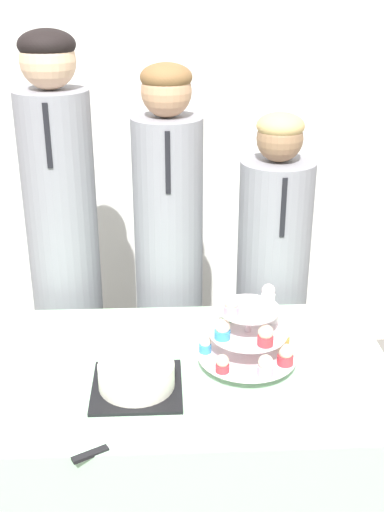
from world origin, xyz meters
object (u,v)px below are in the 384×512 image
at_px(cupcake_stand, 249,334).
at_px(student_2, 271,296).
at_px(round_cake, 136,370).
at_px(cake_knife, 111,446).
at_px(student_1, 169,276).
at_px(student_0, 65,264).

bearing_deg(cupcake_stand, student_2, 74.19).
xyz_separation_m(round_cake, cake_knife, (-0.06, -0.25, -0.06)).
relative_size(round_cake, student_1, 0.16).
bearing_deg(cupcake_stand, student_0, 135.42).
bearing_deg(student_2, cake_knife, -120.25).
xyz_separation_m(cake_knife, student_0, (-0.24, 0.98, 0.07)).
bearing_deg(student_0, cake_knife, -76.25).
relative_size(round_cake, cupcake_stand, 0.85).
height_order(round_cake, student_0, student_0).
bearing_deg(cake_knife, cupcake_stand, 13.36).
bearing_deg(cake_knife, student_2, 31.13).
height_order(cupcake_stand, student_0, student_0).
distance_m(student_0, student_1, 0.40).
bearing_deg(cupcake_stand, student_1, 110.38).
distance_m(round_cake, student_1, 0.73).
bearing_deg(student_1, cupcake_stand, -69.62).
height_order(round_cake, cake_knife, round_cake).
xyz_separation_m(round_cake, student_2, (0.51, 0.73, -0.15)).
xyz_separation_m(cupcake_stand, student_1, (-0.23, 0.62, -0.09)).
bearing_deg(student_1, student_2, -0.00).
xyz_separation_m(cupcake_stand, student_0, (-0.63, 0.62, -0.03)).
relative_size(student_1, student_2, 1.13).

